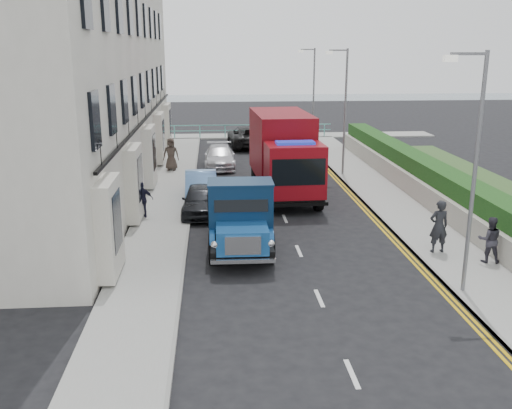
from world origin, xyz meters
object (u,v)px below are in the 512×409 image
bedford_lorry (240,221)px  parked_car_front (200,200)px  lamp_near (472,161)px  red_lorry (284,152)px  pedestrian_east_near (439,226)px  lamp_mid (343,105)px  lamp_far (312,91)px

bedford_lorry → parked_car_front: bearing=107.2°
lamp_near → red_lorry: bearing=107.1°
red_lorry → pedestrian_east_near: size_ratio=4.06×
bedford_lorry → red_lorry: bearing=73.8°
parked_car_front → red_lorry: bearing=40.6°
red_lorry → parked_car_front: bearing=-143.9°
lamp_near → parked_car_front: 12.36m
lamp_mid → parked_car_front: lamp_mid is taller
pedestrian_east_near → red_lorry: bearing=-68.5°
lamp_mid → lamp_far: 10.00m
lamp_far → bedford_lorry: bearing=-105.9°
lamp_near → lamp_far: (0.00, 26.00, 0.00)m
red_lorry → parked_car_front: size_ratio=2.04×
lamp_mid → red_lorry: lamp_mid is taller
lamp_mid → parked_car_front: size_ratio=1.87×
lamp_mid → pedestrian_east_near: (0.59, -12.77, -2.94)m
lamp_mid → bedford_lorry: 13.90m
red_lorry → parked_car_front: 5.35m
lamp_far → parked_car_front: (-7.78, -17.00, -3.36)m
lamp_far → pedestrian_east_near: 22.96m
lamp_mid → lamp_far: size_ratio=1.00×
bedford_lorry → red_lorry: red_lorry is taller
lamp_near → bedford_lorry: size_ratio=1.24×
red_lorry → pedestrian_east_near: bearing=-66.4°
lamp_mid → pedestrian_east_near: bearing=-87.3°
lamp_mid → parked_car_front: 10.99m
lamp_near → pedestrian_east_near: bearing=79.6°
bedford_lorry → red_lorry: size_ratio=0.74×
bedford_lorry → lamp_mid: bearing=63.3°
lamp_far → parked_car_front: 18.99m
bedford_lorry → lamp_far: bearing=74.9°
lamp_near → parked_car_front: lamp_near is taller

